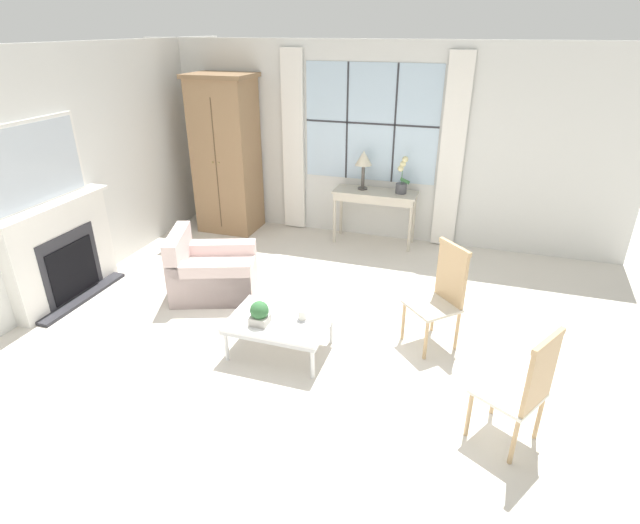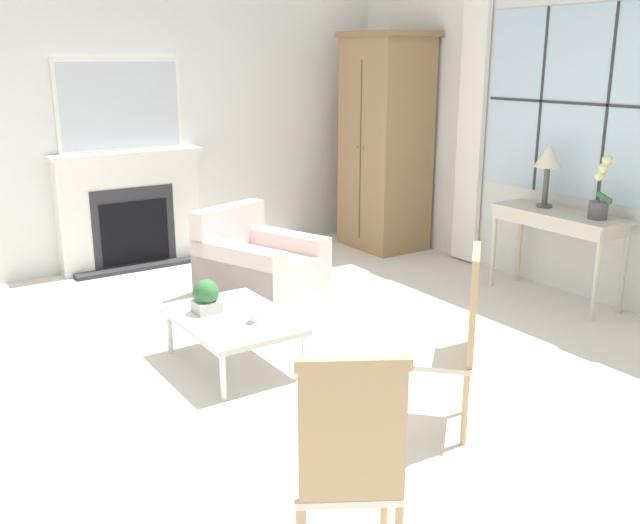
{
  "view_description": "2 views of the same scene",
  "coord_description": "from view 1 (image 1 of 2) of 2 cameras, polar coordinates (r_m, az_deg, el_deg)",
  "views": [
    {
      "loc": [
        1.56,
        -4.11,
        2.96
      ],
      "look_at": [
        0.18,
        0.11,
        0.85
      ],
      "focal_mm": 28.0,
      "sensor_mm": 36.0,
      "label": 1
    },
    {
      "loc": [
        4.08,
        -2.32,
        2.08
      ],
      "look_at": [
        0.16,
        0.25,
        0.73
      ],
      "focal_mm": 40.0,
      "sensor_mm": 36.0,
      "label": 2
    }
  ],
  "objects": [
    {
      "name": "wall_left",
      "position": [
        6.76,
        -25.82,
        9.58
      ],
      "size": [
        0.06,
        7.2,
        2.8
      ],
      "primitive_type": "cube",
      "color": "silver",
      "rests_on": "ground_plane"
    },
    {
      "name": "console_table",
      "position": [
        7.32,
        6.32,
        7.33
      ],
      "size": [
        1.19,
        0.44,
        0.8
      ],
      "color": "beige",
      "rests_on": "ground_plane"
    },
    {
      "name": "coffee_table",
      "position": [
        4.92,
        -4.63,
        -6.91
      ],
      "size": [
        0.98,
        0.7,
        0.37
      ],
      "color": "silver",
      "rests_on": "ground_plane"
    },
    {
      "name": "side_chair_wooden",
      "position": [
        5.07,
        13.78,
        -3.27
      ],
      "size": [
        0.62,
        0.62,
        1.07
      ],
      "color": "beige",
      "rests_on": "ground_plane"
    },
    {
      "name": "wall_back_windowed",
      "position": [
        7.46,
        5.77,
        13.29
      ],
      "size": [
        7.2,
        0.14,
        2.8
      ],
      "color": "silver",
      "rests_on": "ground_plane"
    },
    {
      "name": "table_lamp",
      "position": [
        7.27,
        5.01,
        11.53
      ],
      "size": [
        0.24,
        0.24,
        0.56
      ],
      "color": "#4C4742",
      "rests_on": "console_table"
    },
    {
      "name": "pillar_candle",
      "position": [
        4.85,
        -2.01,
        -6.12
      ],
      "size": [
        0.12,
        0.12,
        0.12
      ],
      "color": "silver",
      "rests_on": "coffee_table"
    },
    {
      "name": "potted_orchid",
      "position": [
        7.21,
        9.33,
        9.25
      ],
      "size": [
        0.2,
        0.16,
        0.53
      ],
      "color": "#4C4C51",
      "rests_on": "console_table"
    },
    {
      "name": "fireplace",
      "position": [
        6.45,
        -27.58,
        1.84
      ],
      "size": [
        0.34,
        1.52,
        2.08
      ],
      "color": "#2D2D33",
      "rests_on": "ground_plane"
    },
    {
      "name": "armchair_upholstered",
      "position": [
        6.15,
        -12.29,
        -1.26
      ],
      "size": [
        1.18,
        1.1,
        0.78
      ],
      "color": "beige",
      "rests_on": "ground_plane"
    },
    {
      "name": "accent_chair_wooden",
      "position": [
        4.06,
        22.33,
        -12.94
      ],
      "size": [
        0.6,
        0.6,
        1.03
      ],
      "color": "white",
      "rests_on": "ground_plane"
    },
    {
      "name": "ground_plane",
      "position": [
        5.3,
        -2.26,
        -8.56
      ],
      "size": [
        14.0,
        14.0,
        0.0
      ],
      "primitive_type": "plane",
      "color": "silver"
    },
    {
      "name": "armoire",
      "position": [
        7.87,
        -10.64,
        11.93
      ],
      "size": [
        0.95,
        0.73,
        2.34
      ],
      "color": "#93704C",
      "rests_on": "ground_plane"
    },
    {
      "name": "potted_plant_small",
      "position": [
        4.79,
        -6.92,
        -5.82
      ],
      "size": [
        0.18,
        0.18,
        0.24
      ],
      "color": "#BCB7AD",
      "rests_on": "coffee_table"
    }
  ]
}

